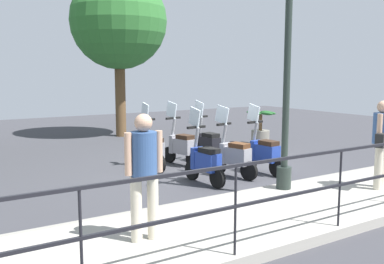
{
  "coord_description": "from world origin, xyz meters",
  "views": [
    {
      "loc": [
        -7.91,
        5.56,
        2.23
      ],
      "look_at": [
        0.2,
        0.5,
        0.9
      ],
      "focal_mm": 40.0,
      "sensor_mm": 36.0,
      "label": 1
    }
  ],
  "objects_px": {
    "tree_distant": "(119,22)",
    "scooter_far_0": "(207,144)",
    "scooter_near_0": "(264,152)",
    "scooter_near_1": "(234,155)",
    "lamp_post_near": "(286,91)",
    "scooter_near_2": "(205,161)",
    "potted_palm": "(260,131)",
    "scooter_far_2": "(152,148)",
    "pedestrian_with_bag": "(382,138)",
    "pedestrian_distant": "(144,167)",
    "scooter_far_1": "(181,146)"
  },
  "relations": [
    {
      "from": "pedestrian_with_bag",
      "to": "scooter_far_1",
      "type": "xyz_separation_m",
      "value": [
        4.18,
        1.7,
        -0.6
      ]
    },
    {
      "from": "pedestrian_with_bag",
      "to": "tree_distant",
      "type": "xyz_separation_m",
      "value": [
        9.43,
        1.06,
        2.88
      ]
    },
    {
      "from": "pedestrian_with_bag",
      "to": "scooter_far_2",
      "type": "bearing_deg",
      "value": 9.44
    },
    {
      "from": "scooter_near_0",
      "to": "scooter_near_1",
      "type": "distance_m",
      "value": 0.78
    },
    {
      "from": "tree_distant",
      "to": "scooter_far_0",
      "type": "distance_m",
      "value": 6.37
    },
    {
      "from": "scooter_near_1",
      "to": "scooter_near_2",
      "type": "distance_m",
      "value": 0.85
    },
    {
      "from": "scooter_far_0",
      "to": "scooter_far_2",
      "type": "height_order",
      "value": "same"
    },
    {
      "from": "pedestrian_with_bag",
      "to": "potted_palm",
      "type": "relative_size",
      "value": 1.5
    },
    {
      "from": "tree_distant",
      "to": "scooter_far_2",
      "type": "xyz_separation_m",
      "value": [
        -5.24,
        1.41,
        -3.47
      ]
    },
    {
      "from": "scooter_near_1",
      "to": "potted_palm",
      "type": "bearing_deg",
      "value": -63.01
    },
    {
      "from": "potted_palm",
      "to": "scooter_far_0",
      "type": "distance_m",
      "value": 3.21
    },
    {
      "from": "scooter_far_1",
      "to": "scooter_far_2",
      "type": "height_order",
      "value": "same"
    },
    {
      "from": "pedestrian_distant",
      "to": "scooter_near_1",
      "type": "distance_m",
      "value": 4.15
    },
    {
      "from": "lamp_post_near",
      "to": "scooter_far_1",
      "type": "distance_m",
      "value": 3.57
    },
    {
      "from": "pedestrian_distant",
      "to": "scooter_near_2",
      "type": "height_order",
      "value": "pedestrian_distant"
    },
    {
      "from": "scooter_near_0",
      "to": "scooter_far_0",
      "type": "height_order",
      "value": "same"
    },
    {
      "from": "tree_distant",
      "to": "scooter_near_0",
      "type": "relative_size",
      "value": 3.66
    },
    {
      "from": "lamp_post_near",
      "to": "scooter_near_2",
      "type": "height_order",
      "value": "lamp_post_near"
    },
    {
      "from": "lamp_post_near",
      "to": "scooter_far_1",
      "type": "bearing_deg",
      "value": 4.12
    },
    {
      "from": "pedestrian_with_bag",
      "to": "scooter_near_0",
      "type": "relative_size",
      "value": 1.03
    },
    {
      "from": "scooter_near_1",
      "to": "scooter_far_0",
      "type": "xyz_separation_m",
      "value": [
        1.56,
        -0.36,
        0.0
      ]
    },
    {
      "from": "scooter_near_1",
      "to": "tree_distant",
      "type": "bearing_deg",
      "value": -17.07
    },
    {
      "from": "pedestrian_with_bag",
      "to": "tree_distant",
      "type": "distance_m",
      "value": 9.92
    },
    {
      "from": "pedestrian_distant",
      "to": "scooter_near_2",
      "type": "relative_size",
      "value": 1.03
    },
    {
      "from": "scooter_near_1",
      "to": "scooter_far_1",
      "type": "relative_size",
      "value": 1.0
    },
    {
      "from": "pedestrian_with_bag",
      "to": "potted_palm",
      "type": "xyz_separation_m",
      "value": [
        5.44,
        -1.92,
        -0.63
      ]
    },
    {
      "from": "tree_distant",
      "to": "scooter_far_2",
      "type": "relative_size",
      "value": 3.66
    },
    {
      "from": "pedestrian_distant",
      "to": "scooter_far_1",
      "type": "height_order",
      "value": "pedestrian_distant"
    },
    {
      "from": "tree_distant",
      "to": "potted_palm",
      "type": "height_order",
      "value": "tree_distant"
    },
    {
      "from": "scooter_near_0",
      "to": "lamp_post_near",
      "type": "bearing_deg",
      "value": 145.35
    },
    {
      "from": "scooter_far_0",
      "to": "scooter_far_2",
      "type": "distance_m",
      "value": 1.48
    },
    {
      "from": "pedestrian_distant",
      "to": "scooter_near_0",
      "type": "distance_m",
      "value": 4.75
    },
    {
      "from": "lamp_post_near",
      "to": "scooter_near_2",
      "type": "relative_size",
      "value": 2.6
    },
    {
      "from": "scooter_near_0",
      "to": "potted_palm",
      "type": "bearing_deg",
      "value": -45.03
    },
    {
      "from": "scooter_far_0",
      "to": "lamp_post_near",
      "type": "bearing_deg",
      "value": 166.87
    },
    {
      "from": "scooter_near_2",
      "to": "scooter_far_2",
      "type": "distance_m",
      "value": 1.81
    },
    {
      "from": "scooter_near_1",
      "to": "scooter_far_1",
      "type": "xyz_separation_m",
      "value": [
        1.64,
        0.34,
        0.0
      ]
    },
    {
      "from": "tree_distant",
      "to": "scooter_far_0",
      "type": "relative_size",
      "value": 3.66
    },
    {
      "from": "scooter_near_0",
      "to": "scooter_near_2",
      "type": "height_order",
      "value": "same"
    },
    {
      "from": "scooter_far_0",
      "to": "tree_distant",
      "type": "bearing_deg",
      "value": -4.07
    },
    {
      "from": "pedestrian_with_bag",
      "to": "pedestrian_distant",
      "type": "xyz_separation_m",
      "value": [
        0.07,
        4.64,
        0.0
      ]
    },
    {
      "from": "pedestrian_with_bag",
      "to": "scooter_near_1",
      "type": "relative_size",
      "value": 1.03
    },
    {
      "from": "scooter_near_0",
      "to": "scooter_far_0",
      "type": "xyz_separation_m",
      "value": [
        1.63,
        0.41,
        0.0
      ]
    },
    {
      "from": "pedestrian_with_bag",
      "to": "scooter_near_2",
      "type": "height_order",
      "value": "pedestrian_with_bag"
    },
    {
      "from": "lamp_post_near",
      "to": "potted_palm",
      "type": "xyz_separation_m",
      "value": [
        4.53,
        -3.38,
        -1.47
      ]
    },
    {
      "from": "pedestrian_with_bag",
      "to": "scooter_far_0",
      "type": "xyz_separation_m",
      "value": [
        4.09,
        0.99,
        -0.6
      ]
    },
    {
      "from": "pedestrian_distant",
      "to": "scooter_near_1",
      "type": "height_order",
      "value": "pedestrian_distant"
    },
    {
      "from": "lamp_post_near",
      "to": "pedestrian_distant",
      "type": "xyz_separation_m",
      "value": [
        -0.84,
        3.18,
        -0.83
      ]
    },
    {
      "from": "pedestrian_with_bag",
      "to": "scooter_far_0",
      "type": "relative_size",
      "value": 1.03
    },
    {
      "from": "scooter_far_0",
      "to": "pedestrian_with_bag",
      "type": "bearing_deg",
      "value": -171.09
    }
  ]
}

